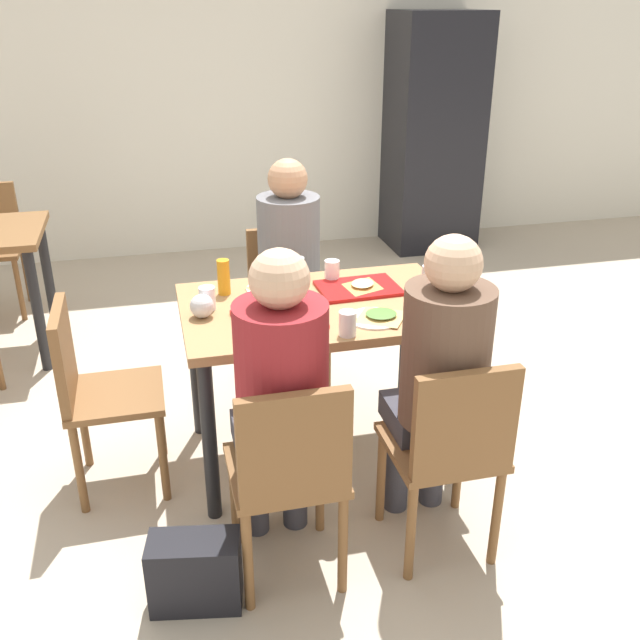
% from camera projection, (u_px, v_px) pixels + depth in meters
% --- Properties ---
extents(ground_plane, '(10.00, 10.00, 0.02)m').
position_uv_depth(ground_plane, '(320.00, 454.00, 3.40)').
color(ground_plane, '#B7A893').
extents(back_wall, '(10.00, 0.10, 2.80)m').
position_uv_depth(back_wall, '(224.00, 78.00, 5.64)').
color(back_wall, silver).
rests_on(back_wall, ground_plane).
extents(main_table, '(1.19, 0.77, 0.78)m').
position_uv_depth(main_table, '(320.00, 326.00, 3.12)').
color(main_table, '#9E7247').
rests_on(main_table, ground_plane).
extents(chair_near_left, '(0.40, 0.40, 0.86)m').
position_uv_depth(chair_near_left, '(290.00, 470.00, 2.44)').
color(chair_near_left, brown).
rests_on(chair_near_left, ground_plane).
extents(chair_near_right, '(0.40, 0.40, 0.86)m').
position_uv_depth(chair_near_right, '(451.00, 446.00, 2.57)').
color(chair_near_right, brown).
rests_on(chair_near_right, ground_plane).
extents(chair_far_side, '(0.40, 0.40, 0.86)m').
position_uv_depth(chair_far_side, '(286.00, 295.00, 3.86)').
color(chair_far_side, brown).
rests_on(chair_far_side, ground_plane).
extents(chair_left_end, '(0.40, 0.40, 0.86)m').
position_uv_depth(chair_left_end, '(93.00, 385.00, 2.97)').
color(chair_left_end, brown).
rests_on(chair_left_end, ground_plane).
extents(person_in_red, '(0.32, 0.42, 1.27)m').
position_uv_depth(person_in_red, '(280.00, 387.00, 2.46)').
color(person_in_red, '#383842').
rests_on(person_in_red, ground_plane).
extents(person_in_brown_jacket, '(0.32, 0.42, 1.27)m').
position_uv_depth(person_in_brown_jacket, '(440.00, 368.00, 2.59)').
color(person_in_brown_jacket, '#383842').
rests_on(person_in_brown_jacket, ground_plane).
extents(person_far_side, '(0.32, 0.42, 1.27)m').
position_uv_depth(person_far_side, '(291.00, 261.00, 3.64)').
color(person_far_side, '#383842').
rests_on(person_far_side, ground_plane).
extents(tray_red_near, '(0.37, 0.27, 0.02)m').
position_uv_depth(tray_red_near, '(279.00, 319.00, 2.90)').
color(tray_red_near, '#B21414').
rests_on(tray_red_near, main_table).
extents(tray_red_far, '(0.37, 0.27, 0.02)m').
position_uv_depth(tray_red_far, '(358.00, 288.00, 3.22)').
color(tray_red_far, '#B21414').
rests_on(tray_red_far, main_table).
extents(paper_plate_center, '(0.22, 0.22, 0.01)m').
position_uv_depth(paper_plate_center, '(271.00, 289.00, 3.22)').
color(paper_plate_center, white).
rests_on(paper_plate_center, main_table).
extents(paper_plate_near_edge, '(0.22, 0.22, 0.01)m').
position_uv_depth(paper_plate_near_edge, '(374.00, 318.00, 2.92)').
color(paper_plate_near_edge, white).
rests_on(paper_plate_near_edge, main_table).
extents(pizza_slice_a, '(0.25, 0.25, 0.02)m').
position_uv_depth(pizza_slice_a, '(272.00, 317.00, 2.88)').
color(pizza_slice_a, '#C68C47').
rests_on(pizza_slice_a, tray_red_near).
extents(pizza_slice_b, '(0.21, 0.23, 0.02)m').
position_uv_depth(pizza_slice_b, '(363.00, 285.00, 3.21)').
color(pizza_slice_b, '#C68C47').
rests_on(pizza_slice_b, tray_red_far).
extents(pizza_slice_c, '(0.18, 0.22, 0.02)m').
position_uv_depth(pizza_slice_c, '(269.00, 285.00, 3.22)').
color(pizza_slice_c, tan).
rests_on(pizza_slice_c, paper_plate_center).
extents(pizza_slice_d, '(0.22, 0.21, 0.02)m').
position_uv_depth(pizza_slice_d, '(381.00, 315.00, 2.92)').
color(pizza_slice_d, '#DBAD60').
rests_on(pizza_slice_d, paper_plate_near_edge).
extents(plastic_cup_a, '(0.07, 0.07, 0.10)m').
position_uv_depth(plastic_cup_a, '(297.00, 268.00, 3.34)').
color(plastic_cup_a, white).
rests_on(plastic_cup_a, main_table).
extents(plastic_cup_b, '(0.07, 0.07, 0.10)m').
position_uv_depth(plastic_cup_b, '(348.00, 323.00, 2.77)').
color(plastic_cup_b, white).
rests_on(plastic_cup_b, main_table).
extents(plastic_cup_c, '(0.07, 0.07, 0.10)m').
position_uv_depth(plastic_cup_c, '(207.00, 298.00, 3.00)').
color(plastic_cup_c, white).
rests_on(plastic_cup_c, main_table).
extents(plastic_cup_d, '(0.07, 0.07, 0.10)m').
position_uv_depth(plastic_cup_d, '(332.00, 271.00, 3.30)').
color(plastic_cup_d, white).
rests_on(plastic_cup_d, main_table).
extents(soda_can, '(0.07, 0.07, 0.12)m').
position_uv_depth(soda_can, '(429.00, 279.00, 3.18)').
color(soda_can, '#B7BCC6').
rests_on(soda_can, main_table).
extents(condiment_bottle, '(0.06, 0.06, 0.16)m').
position_uv_depth(condiment_bottle, '(224.00, 277.00, 3.14)').
color(condiment_bottle, orange).
rests_on(condiment_bottle, main_table).
extents(foil_bundle, '(0.10, 0.10, 0.10)m').
position_uv_depth(foil_bundle, '(202.00, 306.00, 2.92)').
color(foil_bundle, silver).
rests_on(foil_bundle, main_table).
extents(handbag, '(0.34, 0.22, 0.28)m').
position_uv_depth(handbag, '(195.00, 572.00, 2.50)').
color(handbag, black).
rests_on(handbag, ground_plane).
extents(drink_fridge, '(0.70, 0.60, 1.90)m').
position_uv_depth(drink_fridge, '(433.00, 134.00, 5.88)').
color(drink_fridge, black).
rests_on(drink_fridge, ground_plane).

